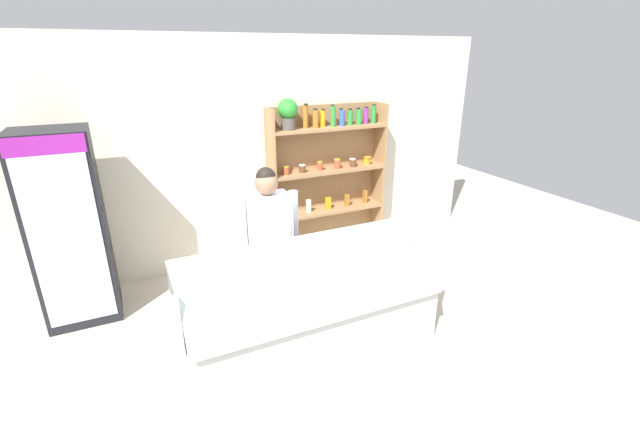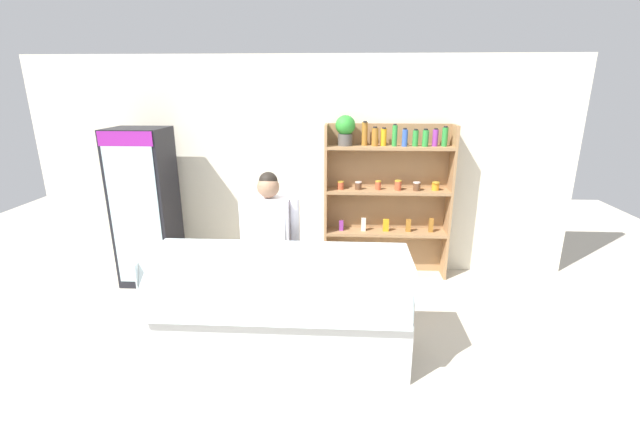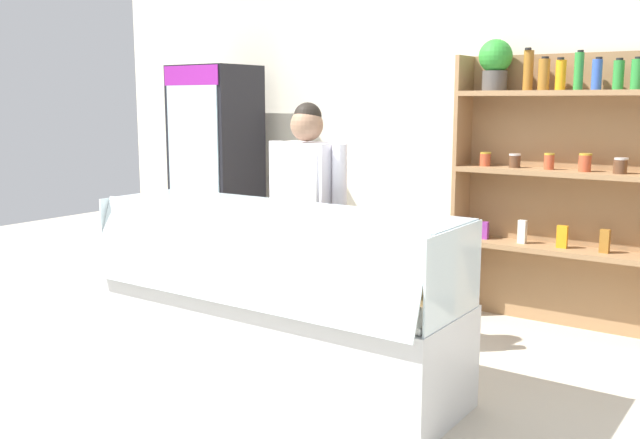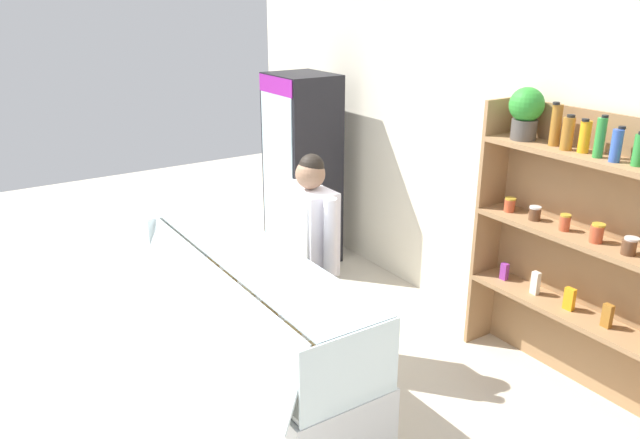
{
  "view_description": "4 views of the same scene",
  "coord_description": "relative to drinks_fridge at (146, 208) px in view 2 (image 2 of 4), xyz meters",
  "views": [
    {
      "loc": [
        -1.25,
        -2.72,
        2.5
      ],
      "look_at": [
        0.35,
        0.66,
        1.03
      ],
      "focal_mm": 24.0,
      "sensor_mm": 36.0,
      "label": 1
    },
    {
      "loc": [
        0.56,
        -3.14,
        2.35
      ],
      "look_at": [
        0.35,
        0.52,
        1.19
      ],
      "focal_mm": 24.0,
      "sensor_mm": 36.0,
      "label": 2
    },
    {
      "loc": [
        2.47,
        -2.9,
        1.59
      ],
      "look_at": [
        0.08,
        0.53,
        0.89
      ],
      "focal_mm": 40.0,
      "sensor_mm": 36.0,
      "label": 3
    },
    {
      "loc": [
        3.32,
        -1.47,
        2.6
      ],
      "look_at": [
        -0.03,
        0.71,
        1.14
      ],
      "focal_mm": 35.0,
      "sensor_mm": 36.0,
      "label": 4
    }
  ],
  "objects": [
    {
      "name": "ground_plane",
      "position": [
        1.8,
        -1.65,
        -0.94
      ],
      "size": [
        12.0,
        12.0,
        0.0
      ],
      "primitive_type": "plane",
      "color": "beige"
    },
    {
      "name": "back_wall",
      "position": [
        1.8,
        0.57,
        0.41
      ],
      "size": [
        6.8,
        0.1,
        2.7
      ],
      "primitive_type": "cube",
      "color": "silver",
      "rests_on": "ground"
    },
    {
      "name": "drinks_fridge",
      "position": [
        0.0,
        0.0,
        0.0
      ],
      "size": [
        0.65,
        0.57,
        1.88
      ],
      "color": "black",
      "rests_on": "ground"
    },
    {
      "name": "shelving_unit",
      "position": [
        2.86,
        0.37,
        0.19
      ],
      "size": [
        1.54,
        0.29,
        2.01
      ],
      "color": "#9E754C",
      "rests_on": "ground"
    },
    {
      "name": "deli_display_case",
      "position": [
        1.83,
        -1.51,
        -0.63
      ],
      "size": [
        2.21,
        0.72,
        1.01
      ],
      "color": "silver",
      "rests_on": "ground"
    },
    {
      "name": "shop_clerk",
      "position": [
        1.66,
        -0.95,
        -0.02
      ],
      "size": [
        0.58,
        0.25,
        1.58
      ],
      "color": "#4C4233",
      "rests_on": "ground"
    }
  ]
}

